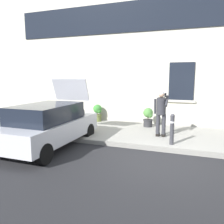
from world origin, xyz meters
name	(u,v)px	position (x,y,z in m)	size (l,w,h in m)	color
ground_plane	(161,162)	(0.00, 0.00, 0.00)	(80.00, 80.00, 0.00)	#232326
sidewalk	(172,136)	(0.00, 2.80, 0.07)	(24.00, 3.60, 0.15)	#99968E
curb_edge	(165,150)	(0.00, 0.94, 0.07)	(24.00, 0.12, 0.15)	gray
building_facade	(180,49)	(0.01, 5.29, 3.73)	(24.00, 1.52, 7.50)	beige
hatchback_car_silver	(49,124)	(-3.81, 0.08, 0.80)	(1.80, 4.07, 2.34)	#B7B7BF
bollard_near_person	(172,128)	(0.14, 1.35, 0.71)	(0.15, 0.15, 1.04)	#333338
bollard_far_left	(83,121)	(-3.19, 1.35, 0.71)	(0.15, 0.15, 1.04)	#333338
person_on_phone	(161,111)	(-0.37, 2.25, 1.15)	(0.51, 0.49, 1.75)	#2D2D33
planter_olive	(98,112)	(-3.84, 4.20, 0.61)	(0.44, 0.44, 0.86)	#606B38
planter_charcoal	(148,117)	(-1.16, 3.82, 0.61)	(0.44, 0.44, 0.86)	#2D2D30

